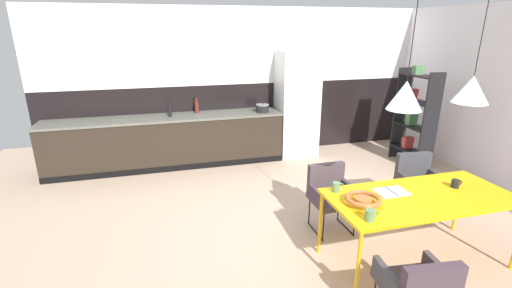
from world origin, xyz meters
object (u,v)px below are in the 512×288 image
(mug_glass_clear, at_px, (370,215))
(pendant_lamp_over_table_far, at_px, (472,89))
(open_shelf_unit, at_px, (414,115))
(bottle_spice_small, at_px, (170,111))
(armchair_near_window, at_px, (420,285))
(armchair_by_stool, at_px, (330,190))
(pendant_lamp_over_table_near, at_px, (405,95))
(refrigerator_column, at_px, (297,104))
(mug_wide_latte, at_px, (337,187))
(open_book, at_px, (391,192))
(dining_table, at_px, (421,200))
(armchair_corner_seat, at_px, (417,177))
(mug_white_ceramic, at_px, (456,184))
(cooking_pot, at_px, (262,108))
(fruit_bowl, at_px, (363,199))
(bottle_oil_tall, at_px, (197,107))

(mug_glass_clear, height_order, pendant_lamp_over_table_far, pendant_lamp_over_table_far)
(open_shelf_unit, bearing_deg, bottle_spice_small, -103.42)
(armchair_near_window, height_order, armchair_by_stool, armchair_by_stool)
(bottle_spice_small, distance_m, pendant_lamp_over_table_near, 4.00)
(refrigerator_column, height_order, mug_wide_latte, refrigerator_column)
(armchair_by_stool, xyz_separation_m, open_book, (0.31, -0.70, 0.26))
(armchair_by_stool, bearing_deg, dining_table, 122.46)
(armchair_corner_seat, distance_m, mug_wide_latte, 1.58)
(armchair_corner_seat, bearing_deg, refrigerator_column, -68.41)
(mug_white_ceramic, distance_m, bottle_spice_small, 4.31)
(refrigerator_column, xyz_separation_m, armchair_near_window, (-0.65, -4.23, -0.49))
(armchair_near_window, bearing_deg, cooking_pot, 97.03)
(mug_glass_clear, relative_size, pendant_lamp_over_table_far, 0.13)
(open_shelf_unit, height_order, pendant_lamp_over_table_near, pendant_lamp_over_table_near)
(dining_table, xyz_separation_m, pendant_lamp_over_table_near, (-0.37, -0.04, 1.06))
(fruit_bowl, relative_size, open_book, 1.07)
(armchair_by_stool, bearing_deg, bottle_oil_tall, -66.34)
(dining_table, relative_size, pendant_lamp_over_table_far, 1.89)
(bottle_oil_tall, bearing_deg, cooking_pot, -11.87)
(mug_glass_clear, xyz_separation_m, open_shelf_unit, (2.57, 2.70, 0.08))
(armchair_corner_seat, relative_size, fruit_bowl, 2.35)
(cooking_pot, distance_m, open_shelf_unit, 2.64)
(dining_table, relative_size, mug_wide_latte, 15.20)
(dining_table, height_order, pendant_lamp_over_table_near, pendant_lamp_over_table_near)
(refrigerator_column, bearing_deg, mug_glass_clear, -101.87)
(refrigerator_column, xyz_separation_m, open_shelf_unit, (1.79, -1.00, -0.09))
(mug_glass_clear, xyz_separation_m, cooking_pot, (0.09, 3.60, 0.15))
(refrigerator_column, distance_m, pendant_lamp_over_table_near, 3.56)
(mug_wide_latte, bearing_deg, fruit_bowl, -69.75)
(refrigerator_column, bearing_deg, bottle_oil_tall, 175.50)
(refrigerator_column, relative_size, cooking_pot, 8.31)
(open_book, height_order, bottle_oil_tall, bottle_oil_tall)
(dining_table, distance_m, armchair_near_window, 1.05)
(armchair_by_stool, distance_m, bottle_spice_small, 3.12)
(open_book, distance_m, mug_wide_latte, 0.55)
(armchair_by_stool, bearing_deg, armchair_corner_seat, -179.94)
(open_book, bearing_deg, bottle_spice_small, 121.98)
(fruit_bowl, height_order, mug_wide_latte, mug_wide_latte)
(mug_glass_clear, height_order, mug_white_ceramic, mug_glass_clear)
(mug_glass_clear, relative_size, pendant_lamp_over_table_near, 0.13)
(armchair_near_window, relative_size, mug_white_ceramic, 6.15)
(fruit_bowl, bearing_deg, armchair_corner_seat, 32.97)
(cooking_pot, bearing_deg, dining_table, -78.58)
(pendant_lamp_over_table_far, bearing_deg, pendant_lamp_over_table_near, -176.88)
(refrigerator_column, xyz_separation_m, mug_white_ceramic, (0.45, -3.35, -0.18))
(mug_white_ceramic, height_order, pendant_lamp_over_table_near, pendant_lamp_over_table_near)
(mug_wide_latte, bearing_deg, pendant_lamp_over_table_near, -39.74)
(refrigerator_column, xyz_separation_m, armchair_by_stool, (-0.57, -2.58, -0.47))
(refrigerator_column, height_order, cooking_pot, refrigerator_column)
(refrigerator_column, height_order, armchair_near_window, refrigerator_column)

